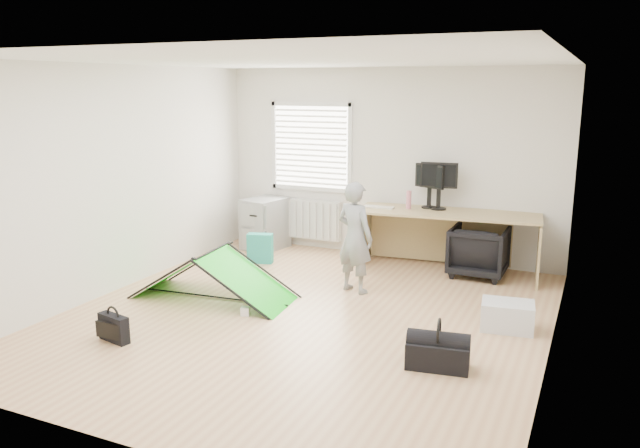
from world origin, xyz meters
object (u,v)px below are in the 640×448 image
at_px(monitor_right, 439,192).
at_px(laptop_bag, 114,328).
at_px(storage_crate, 507,316).
at_px(filing_cabinet, 265,223).
at_px(monitor_left, 429,192).
at_px(duffel_bag, 438,355).
at_px(thermos, 409,200).
at_px(desk, 447,242).
at_px(kite, 214,275).
at_px(office_chair, 479,251).
at_px(person, 355,237).

xyz_separation_m(monitor_right, laptop_bag, (-2.24, -3.81, -0.91)).
height_order(storage_crate, laptop_bag, storage_crate).
height_order(filing_cabinet, storage_crate, filing_cabinet).
height_order(monitor_left, duffel_bag, monitor_left).
bearing_deg(thermos, laptop_bag, -116.73).
relative_size(desk, monitor_right, 4.85).
bearing_deg(duffel_bag, monitor_right, 95.91).
height_order(monitor_right, storage_crate, monitor_right).
xyz_separation_m(desk, kite, (-2.22, -2.22, -0.12)).
height_order(filing_cabinet, monitor_left, monitor_left).
bearing_deg(monitor_right, duffel_bag, -81.19).
xyz_separation_m(monitor_left, laptop_bag, (-2.10, -3.86, -0.90)).
distance_m(office_chair, storage_crate, 1.86).
bearing_deg(desk, filing_cabinet, 173.28).
height_order(desk, duffel_bag, desk).
relative_size(monitor_left, thermos, 1.87).
bearing_deg(monitor_right, storage_crate, -62.90).
bearing_deg(desk, laptop_bag, -128.83).
height_order(filing_cabinet, person, person).
bearing_deg(kite, laptop_bag, -102.71).
distance_m(monitor_left, thermos, 0.30).
xyz_separation_m(monitor_left, duffel_bag, (0.94, -3.12, -0.91)).
height_order(filing_cabinet, duffel_bag, filing_cabinet).
distance_m(monitor_left, person, 1.60).
bearing_deg(monitor_left, duffel_bag, -50.01).
bearing_deg(desk, duffel_bag, -83.71).
bearing_deg(duffel_bag, thermos, 103.06).
height_order(kite, storage_crate, kite).
xyz_separation_m(filing_cabinet, office_chair, (3.24, -0.09, -0.06)).
height_order(filing_cabinet, kite, filing_cabinet).
relative_size(thermos, storage_crate, 0.47).
bearing_deg(kite, monitor_left, 45.57).
bearing_deg(filing_cabinet, laptop_bag, -72.07).
bearing_deg(kite, duffel_bag, -20.08).
relative_size(thermos, kite, 0.13).
bearing_deg(office_chair, monitor_right, -14.64).
bearing_deg(storage_crate, duffel_bag, -110.03).
relative_size(kite, storage_crate, 3.59).
relative_size(office_chair, person, 0.54).
bearing_deg(filing_cabinet, office_chair, 10.24).
bearing_deg(person, storage_crate, -176.85).
bearing_deg(duffel_bag, desk, 93.48).
xyz_separation_m(office_chair, kite, (-2.66, -2.18, -0.04)).
xyz_separation_m(monitor_left, office_chair, (0.74, -0.21, -0.70)).
xyz_separation_m(filing_cabinet, storage_crate, (3.87, -1.83, -0.24)).
height_order(desk, monitor_right, monitor_right).
distance_m(monitor_left, monitor_right, 0.15).
xyz_separation_m(monitor_right, thermos, (-0.38, -0.12, -0.11)).
xyz_separation_m(office_chair, laptop_bag, (-2.84, -3.65, -0.20)).
bearing_deg(kite, thermos, 47.30).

